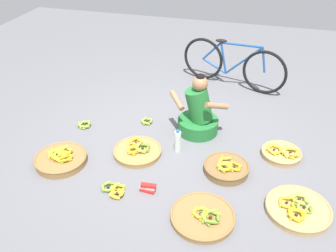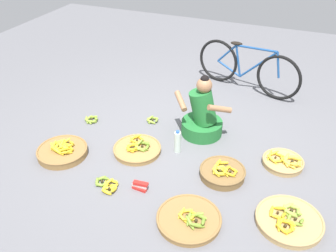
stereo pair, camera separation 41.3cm
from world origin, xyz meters
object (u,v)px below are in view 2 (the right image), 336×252
object	(u,v)px
banana_basket_front_center	(137,149)
banana_basket_near_bicycle	(289,220)
loose_bananas_back_right	(108,185)
loose_bananas_back_center	(152,120)
bicycle_leaning	(247,68)
water_bottle	(178,142)
loose_bananas_front_right	(92,119)
banana_basket_back_left	(189,219)
banana_basket_front_left	(283,162)
vendor_woman_front	(202,116)
banana_basket_mid_right	(62,151)
packet_carton_stack	(140,186)
banana_basket_near_vendor	(222,172)

from	to	relation	value
banana_basket_front_center	banana_basket_near_bicycle	size ratio (longest dim) A/B	0.91
loose_bananas_back_right	loose_bananas_back_center	size ratio (longest dim) A/B	1.63
bicycle_leaning	water_bottle	distance (m)	1.96
loose_bananas_back_center	bicycle_leaning	bearing A→B (deg)	56.08
loose_bananas_front_right	water_bottle	world-z (taller)	water_bottle
banana_basket_back_left	banana_basket_front_left	bearing A→B (deg)	59.13
vendor_woman_front	banana_basket_near_bicycle	distance (m)	1.67
banana_basket_front_center	loose_bananas_front_right	world-z (taller)	banana_basket_front_center
water_bottle	banana_basket_back_left	bearing A→B (deg)	-63.43
vendor_woman_front	water_bottle	xyz separation A→B (m)	(-0.15, -0.47, -0.12)
vendor_woman_front	banana_basket_near_bicycle	world-z (taller)	vendor_woman_front
banana_basket_front_center	loose_bananas_back_right	bearing A→B (deg)	-91.78
banana_basket_mid_right	water_bottle	xyz separation A→B (m)	(1.23, 0.57, 0.08)
packet_carton_stack	bicycle_leaning	bearing A→B (deg)	78.73
banana_basket_front_left	banana_basket_back_left	world-z (taller)	banana_basket_front_left
banana_basket_back_left	loose_bananas_back_center	xyz separation A→B (m)	(-1.04, 1.48, -0.01)
banana_basket_mid_right	banana_basket_near_vendor	xyz separation A→B (m)	(1.84, 0.33, 0.00)
banana_basket_mid_right	banana_basket_near_vendor	world-z (taller)	banana_basket_mid_right
banana_basket_front_center	banana_basket_near_vendor	world-z (taller)	banana_basket_near_vendor
vendor_woman_front	banana_basket_near_vendor	bearing A→B (deg)	-56.87
banana_basket_mid_right	banana_basket_back_left	world-z (taller)	banana_basket_mid_right
banana_basket_back_left	water_bottle	bearing A→B (deg)	116.57
banana_basket_near_vendor	loose_bananas_front_right	xyz separation A→B (m)	(-1.93, 0.43, -0.03)
banana_basket_front_left	banana_basket_near_bicycle	size ratio (longest dim) A/B	0.74
banana_basket_mid_right	loose_bananas_back_center	world-z (taller)	banana_basket_mid_right
banana_basket_near_vendor	water_bottle	bearing A→B (deg)	158.88
banana_basket_front_left	loose_bananas_front_right	world-z (taller)	banana_basket_front_left
banana_basket_front_left	packet_carton_stack	size ratio (longest dim) A/B	2.68
banana_basket_near_bicycle	banana_basket_back_left	bearing A→B (deg)	-159.10
vendor_woman_front	loose_bananas_back_center	bearing A→B (deg)	178.31
vendor_woman_front	banana_basket_front_center	xyz separation A→B (m)	(-0.59, -0.66, -0.22)
packet_carton_stack	banana_basket_back_left	bearing A→B (deg)	-20.08
bicycle_leaning	banana_basket_near_vendor	bearing A→B (deg)	-84.31
banana_basket_front_left	banana_basket_near_vendor	distance (m)	0.74
banana_basket_front_center	banana_basket_near_bicycle	bearing A→B (deg)	-14.40
bicycle_leaning	banana_basket_mid_right	bearing A→B (deg)	-123.30
banana_basket_front_left	water_bottle	distance (m)	1.23
vendor_woman_front	loose_bananas_back_right	world-z (taller)	vendor_woman_front
vendor_woman_front	banana_basket_front_center	bearing A→B (deg)	-132.01
banana_basket_front_center	packet_carton_stack	size ratio (longest dim) A/B	3.31
loose_bananas_back_right	banana_basket_front_center	bearing A→B (deg)	88.22
banana_basket_front_center	loose_bananas_back_center	bearing A→B (deg)	99.13
banana_basket_near_bicycle	banana_basket_near_vendor	distance (m)	0.85
banana_basket_mid_right	vendor_woman_front	bearing A→B (deg)	37.16
bicycle_leaning	loose_bananas_back_right	distance (m)	2.91
banana_basket_front_left	packet_carton_stack	xyz separation A→B (m)	(-1.34, -0.97, -0.00)
banana_basket_back_left	loose_bananas_back_right	world-z (taller)	banana_basket_back_left
banana_basket_back_left	loose_bananas_front_right	size ratio (longest dim) A/B	3.00
banana_basket_near_bicycle	loose_bananas_back_right	size ratio (longest dim) A/B	2.12
banana_basket_front_center	loose_bananas_back_center	xyz separation A→B (m)	(-0.11, 0.68, -0.02)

